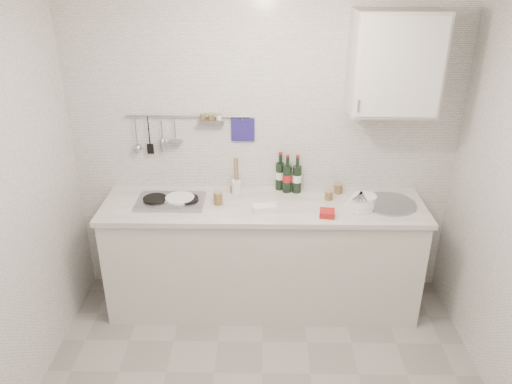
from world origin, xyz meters
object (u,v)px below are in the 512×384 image
at_px(wall_cabinet, 395,63).
at_px(wine_bottles, 288,173).
at_px(plate_stack_hob, 179,200).
at_px(plate_stack_sink, 362,202).
at_px(utensil_crock, 236,185).

xyz_separation_m(wall_cabinet, wine_bottles, (-0.71, 0.11, -0.87)).
distance_m(plate_stack_hob, plate_stack_sink, 1.37).
height_order(plate_stack_hob, wine_bottles, wine_bottles).
bearing_deg(plate_stack_sink, plate_stack_hob, 177.60).
bearing_deg(plate_stack_hob, utensil_crock, 21.85).
height_order(wall_cabinet, wine_bottles, wall_cabinet).
distance_m(plate_stack_sink, wine_bottles, 0.62).
xyz_separation_m(wall_cabinet, utensil_crock, (-1.11, 0.06, -0.96)).
relative_size(plate_stack_hob, plate_stack_sink, 1.03).
bearing_deg(wall_cabinet, wine_bottles, 170.98).
distance_m(plate_stack_hob, wine_bottles, 0.87).
height_order(plate_stack_sink, utensil_crock, utensil_crock).
bearing_deg(plate_stack_hob, wall_cabinet, 4.31).
xyz_separation_m(plate_stack_hob, wine_bottles, (0.83, 0.23, 0.13)).
bearing_deg(plate_stack_sink, wine_bottles, 151.96).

